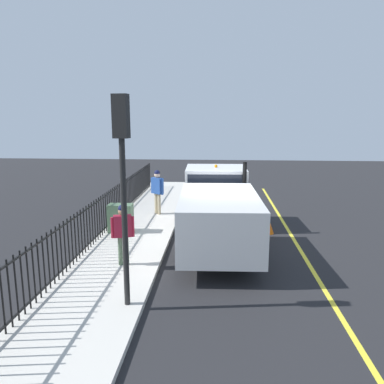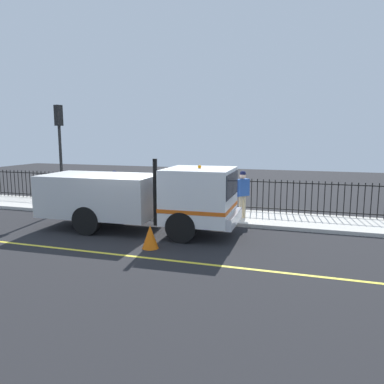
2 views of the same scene
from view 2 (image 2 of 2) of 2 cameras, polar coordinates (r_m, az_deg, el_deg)
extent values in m
plane|color=#232326|center=(13.05, -9.86, -6.00)|extent=(49.46, 49.46, 0.00)
cube|color=beige|center=(15.77, -4.61, -3.08)|extent=(2.52, 22.48, 0.13)
cube|color=yellow|center=(11.15, -15.42, -8.74)|extent=(0.12, 20.24, 0.01)
cube|color=white|center=(12.18, 1.15, -0.44)|extent=(2.27, 2.21, 1.74)
cube|color=black|center=(12.12, 1.15, 1.34)|extent=(2.10, 2.25, 0.76)
cube|color=silver|center=(13.56, -13.73, -0.42)|extent=(2.34, 4.08, 1.42)
cube|color=silver|center=(12.08, 6.42, -4.04)|extent=(2.10, 0.27, 0.36)
cube|color=#DB5914|center=(12.25, 1.14, -2.21)|extent=(2.30, 2.23, 0.12)
cylinder|color=black|center=(13.35, 0.88, -3.41)|extent=(0.33, 0.97, 0.96)
cylinder|color=black|center=(11.52, -1.66, -5.39)|extent=(0.33, 0.97, 0.96)
cylinder|color=black|center=(14.53, -11.72, -2.60)|extent=(0.33, 0.97, 0.96)
cylinder|color=black|center=(12.87, -15.77, -4.21)|extent=(0.33, 0.97, 0.96)
sphere|color=orange|center=(12.07, 1.16, 3.87)|extent=(0.12, 0.12, 0.12)
cylinder|color=black|center=(11.62, -5.63, -0.06)|extent=(0.14, 0.14, 2.09)
cube|color=#264C99|center=(14.25, 7.73, 0.70)|extent=(0.55, 0.50, 0.64)
sphere|color=beige|center=(14.19, 7.77, 2.46)|extent=(0.24, 0.24, 0.24)
sphere|color=#14193F|center=(14.18, 7.78, 2.79)|extent=(0.23, 0.23, 0.23)
cylinder|color=tan|center=(14.43, 7.94, -2.23)|extent=(0.13, 0.13, 0.86)
cylinder|color=tan|center=(14.31, 7.40, -2.31)|extent=(0.13, 0.13, 0.86)
cylinder|color=#264C99|center=(14.44, 8.58, 0.66)|extent=(0.09, 0.09, 0.61)
cylinder|color=#264C99|center=(14.06, 6.86, 0.48)|extent=(0.09, 0.09, 0.61)
cube|color=maroon|center=(16.19, -11.71, 1.20)|extent=(0.51, 0.33, 0.59)
sphere|color=#997051|center=(16.15, -11.76, 2.62)|extent=(0.22, 0.22, 0.22)
sphere|color=#14193F|center=(16.14, -11.77, 2.89)|extent=(0.21, 0.21, 0.21)
cylinder|color=#4C6047|center=(16.38, -11.57, -1.15)|extent=(0.12, 0.12, 0.79)
cylinder|color=#4C6047|center=(16.22, -11.71, -1.25)|extent=(0.12, 0.12, 0.79)
cylinder|color=maroon|center=(16.45, -11.50, 1.22)|extent=(0.09, 0.09, 0.56)
cylinder|color=maroon|center=(15.94, -11.93, 0.97)|extent=(0.09, 0.09, 0.56)
cylinder|color=black|center=(15.69, 26.56, -1.27)|extent=(0.04, 0.04, 1.36)
cylinder|color=black|center=(15.66, 25.70, -1.23)|extent=(0.04, 0.04, 1.36)
cylinder|color=black|center=(15.62, 24.83, -1.19)|extent=(0.04, 0.04, 1.36)
cylinder|color=black|center=(15.60, 23.96, -1.15)|extent=(0.04, 0.04, 1.36)
cylinder|color=black|center=(15.57, 23.09, -1.11)|extent=(0.04, 0.04, 1.36)
cylinder|color=black|center=(15.55, 22.21, -1.07)|extent=(0.04, 0.04, 1.36)
cylinder|color=black|center=(15.53, 21.33, -1.03)|extent=(0.04, 0.04, 1.36)
cylinder|color=black|center=(15.52, 20.45, -0.99)|extent=(0.04, 0.04, 1.36)
cylinder|color=black|center=(15.51, 19.57, -0.95)|extent=(0.04, 0.04, 1.36)
cylinder|color=black|center=(15.50, 18.69, -0.91)|extent=(0.04, 0.04, 1.36)
cylinder|color=black|center=(15.50, 17.81, -0.87)|extent=(0.04, 0.04, 1.36)
cylinder|color=black|center=(15.50, 16.93, -0.83)|extent=(0.04, 0.04, 1.36)
cylinder|color=black|center=(15.51, 16.05, -0.79)|extent=(0.04, 0.04, 1.36)
cylinder|color=black|center=(15.52, 15.16, -0.74)|extent=(0.04, 0.04, 1.36)
cylinder|color=black|center=(15.53, 14.29, -0.70)|extent=(0.04, 0.04, 1.36)
cylinder|color=black|center=(15.55, 13.41, -0.66)|extent=(0.04, 0.04, 1.36)
cylinder|color=black|center=(15.56, 12.53, -0.62)|extent=(0.04, 0.04, 1.36)
cylinder|color=black|center=(15.59, 11.66, -0.58)|extent=(0.04, 0.04, 1.36)
cylinder|color=black|center=(15.62, 10.79, -0.53)|extent=(0.04, 0.04, 1.36)
cylinder|color=black|center=(15.65, 9.92, -0.49)|extent=(0.04, 0.04, 1.36)
cylinder|color=black|center=(15.68, 9.06, -0.45)|extent=(0.04, 0.04, 1.36)
cylinder|color=black|center=(15.72, 8.20, -0.41)|extent=(0.04, 0.04, 1.36)
cylinder|color=black|center=(15.76, 7.34, -0.37)|extent=(0.04, 0.04, 1.36)
cylinder|color=black|center=(15.80, 6.49, -0.32)|extent=(0.04, 0.04, 1.36)
cylinder|color=black|center=(15.85, 5.64, -0.28)|extent=(0.04, 0.04, 1.36)
cylinder|color=black|center=(15.90, 4.80, -0.24)|extent=(0.04, 0.04, 1.36)
cylinder|color=black|center=(15.96, 3.97, -0.20)|extent=(0.04, 0.04, 1.36)
cylinder|color=black|center=(16.02, 3.14, -0.16)|extent=(0.04, 0.04, 1.36)
cylinder|color=black|center=(16.08, 2.31, -0.12)|extent=(0.04, 0.04, 1.36)
cylinder|color=black|center=(16.14, 1.50, -0.08)|extent=(0.04, 0.04, 1.36)
cylinder|color=black|center=(16.21, 0.69, -0.04)|extent=(0.04, 0.04, 1.36)
cylinder|color=black|center=(16.28, -0.11, 0.00)|extent=(0.04, 0.04, 1.36)
cylinder|color=black|center=(16.36, -0.91, 0.04)|extent=(0.04, 0.04, 1.36)
cylinder|color=black|center=(16.44, -1.70, 0.08)|extent=(0.04, 0.04, 1.36)
cylinder|color=black|center=(16.52, -2.48, 0.12)|extent=(0.04, 0.04, 1.36)
cylinder|color=black|center=(16.60, -3.25, 0.15)|extent=(0.04, 0.04, 1.36)
cylinder|color=black|center=(16.69, -4.02, 0.19)|extent=(0.04, 0.04, 1.36)
cylinder|color=black|center=(16.78, -4.77, 0.23)|extent=(0.04, 0.04, 1.36)
cylinder|color=black|center=(16.87, -5.52, 0.27)|extent=(0.04, 0.04, 1.36)
cylinder|color=black|center=(16.97, -6.26, 0.30)|extent=(0.04, 0.04, 1.36)
cylinder|color=black|center=(17.06, -7.00, 0.34)|extent=(0.04, 0.04, 1.36)
cylinder|color=black|center=(17.17, -7.72, 0.37)|extent=(0.04, 0.04, 1.36)
cylinder|color=black|center=(17.27, -8.43, 0.41)|extent=(0.04, 0.04, 1.36)
cylinder|color=black|center=(17.38, -9.14, 0.44)|extent=(0.04, 0.04, 1.36)
cylinder|color=black|center=(17.48, -9.84, 0.48)|extent=(0.04, 0.04, 1.36)
cylinder|color=black|center=(17.60, -10.53, 0.51)|extent=(0.04, 0.04, 1.36)
cylinder|color=black|center=(17.71, -11.21, 0.54)|extent=(0.04, 0.04, 1.36)
cylinder|color=black|center=(17.83, -11.88, 0.57)|extent=(0.04, 0.04, 1.36)
cylinder|color=black|center=(17.95, -12.54, 0.61)|extent=(0.04, 0.04, 1.36)
cylinder|color=black|center=(18.07, -13.19, 0.64)|extent=(0.04, 0.04, 1.36)
cylinder|color=black|center=(18.19, -13.84, 0.67)|extent=(0.04, 0.04, 1.36)
cylinder|color=black|center=(18.32, -14.48, 0.70)|extent=(0.04, 0.04, 1.36)
cylinder|color=black|center=(18.45, -15.10, 0.73)|extent=(0.04, 0.04, 1.36)
cylinder|color=black|center=(18.58, -15.72, 0.76)|extent=(0.04, 0.04, 1.36)
cylinder|color=black|center=(18.71, -16.33, 0.79)|extent=(0.04, 0.04, 1.36)
cylinder|color=black|center=(18.85, -16.93, 0.82)|extent=(0.04, 0.04, 1.36)
cylinder|color=black|center=(18.98, -17.52, 0.84)|extent=(0.04, 0.04, 1.36)
cylinder|color=black|center=(19.12, -18.11, 0.87)|extent=(0.04, 0.04, 1.36)
cylinder|color=black|center=(19.26, -18.68, 0.90)|extent=(0.04, 0.04, 1.36)
cylinder|color=black|center=(19.40, -19.25, 0.92)|extent=(0.04, 0.04, 1.36)
cylinder|color=black|center=(19.55, -19.81, 0.95)|extent=(0.04, 0.04, 1.36)
cylinder|color=black|center=(19.70, -20.36, 0.98)|extent=(0.04, 0.04, 1.36)
cylinder|color=black|center=(19.84, -20.90, 1.00)|extent=(0.04, 0.04, 1.36)
cylinder|color=black|center=(19.99, -21.44, 1.03)|extent=(0.04, 0.04, 1.36)
cylinder|color=black|center=(20.15, -21.96, 1.05)|extent=(0.04, 0.04, 1.36)
cylinder|color=black|center=(20.30, -22.48, 1.07)|extent=(0.04, 0.04, 1.36)
cylinder|color=black|center=(20.45, -22.99, 1.10)|extent=(0.04, 0.04, 1.36)
cylinder|color=black|center=(20.61, -23.50, 1.12)|extent=(0.04, 0.04, 1.36)
cylinder|color=black|center=(20.77, -23.99, 1.14)|extent=(0.04, 0.04, 1.36)
cylinder|color=black|center=(20.93, -24.48, 1.16)|extent=(0.04, 0.04, 1.36)
cylinder|color=black|center=(21.09, -24.96, 1.18)|extent=(0.04, 0.04, 1.36)
cylinder|color=black|center=(21.25, -25.43, 1.21)|extent=(0.04, 0.04, 1.36)
cylinder|color=black|center=(21.42, -25.90, 1.23)|extent=(0.04, 0.04, 1.36)
cylinder|color=black|center=(21.58, -26.36, 1.25)|extent=(0.04, 0.04, 1.36)
cylinder|color=black|center=(21.75, -26.81, 1.27)|extent=(0.04, 0.04, 1.36)
cylinder|color=black|center=(21.92, -27.25, 1.29)|extent=(0.04, 0.04, 1.36)
cube|color=black|center=(16.52, -3.27, 2.12)|extent=(0.04, 19.11, 0.04)
cube|color=black|center=(16.69, -3.24, -1.60)|extent=(0.04, 19.11, 0.04)
cylinder|color=black|center=(16.78, -19.41, 4.94)|extent=(0.12, 0.12, 4.38)
cube|color=black|center=(16.77, -19.72, 10.95)|extent=(0.33, 0.26, 0.85)
sphere|color=red|center=(16.78, -19.76, 11.82)|extent=(0.16, 0.16, 0.16)
sphere|color=yellow|center=(16.77, -19.72, 10.95)|extent=(0.16, 0.16, 0.16)
sphere|color=green|center=(16.76, -19.67, 10.09)|extent=(0.16, 0.16, 0.16)
cube|color=#4C6B4C|center=(15.83, -0.80, -0.97)|extent=(0.83, 0.49, 0.97)
cone|color=orange|center=(11.03, -6.40, -6.82)|extent=(0.48, 0.48, 0.69)
camera|label=1|loc=(20.98, -39.59, 8.93)|focal=35.66mm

